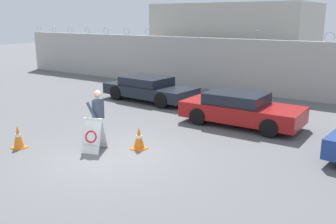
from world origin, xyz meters
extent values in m
plane|color=#5B5B5E|center=(0.00, 0.00, 0.00)|extent=(90.00, 90.00, 0.00)
cube|color=#ADA8A0|center=(0.00, 11.15, 1.44)|extent=(36.00, 0.30, 2.88)
torus|color=gray|center=(-17.60, 11.15, 3.10)|extent=(0.47, 0.03, 0.47)
torus|color=gray|center=(-15.84, 11.15, 3.10)|extent=(0.47, 0.03, 0.47)
torus|color=gray|center=(-14.08, 11.15, 3.10)|extent=(0.47, 0.03, 0.47)
torus|color=gray|center=(-12.32, 11.15, 3.10)|extent=(0.47, 0.03, 0.47)
torus|color=gray|center=(-10.56, 11.15, 3.10)|extent=(0.47, 0.03, 0.47)
torus|color=gray|center=(-8.80, 11.15, 3.10)|extent=(0.47, 0.03, 0.47)
torus|color=gray|center=(-7.04, 11.15, 3.10)|extent=(0.47, 0.03, 0.47)
torus|color=gray|center=(-5.28, 11.15, 3.10)|extent=(0.47, 0.03, 0.47)
torus|color=gray|center=(-3.52, 11.15, 3.10)|extent=(0.47, 0.03, 0.47)
torus|color=gray|center=(-1.76, 11.15, 3.10)|extent=(0.47, 0.03, 0.47)
torus|color=gray|center=(0.00, 11.15, 3.10)|extent=(0.47, 0.03, 0.47)
torus|color=gray|center=(1.76, 11.15, 3.10)|extent=(0.47, 0.03, 0.47)
torus|color=gray|center=(3.52, 11.15, 3.10)|extent=(0.47, 0.03, 0.47)
cube|color=#B2ADA3|center=(-3.22, 15.63, 2.42)|extent=(9.79, 5.87, 4.84)
cube|color=white|center=(-0.73, -0.07, 0.49)|extent=(0.65, 0.55, 1.00)
cube|color=white|center=(-0.85, 0.26, 0.49)|extent=(0.65, 0.55, 1.00)
cube|color=white|center=(-0.79, 0.09, 1.01)|extent=(0.58, 0.26, 0.05)
cube|color=white|center=(-0.72, -0.11, 0.51)|extent=(0.50, 0.33, 0.45)
torus|color=red|center=(-0.71, -0.12, 0.51)|extent=(0.41, 0.29, 0.37)
cylinder|color=#514C42|center=(-1.06, 0.63, 0.43)|extent=(0.15, 0.15, 0.86)
cylinder|color=#514C42|center=(-0.99, 0.46, 0.43)|extent=(0.15, 0.15, 0.86)
cube|color=#384256|center=(-1.03, 0.55, 1.19)|extent=(0.37, 0.50, 0.66)
sphere|color=#DBB293|center=(-1.03, 0.55, 1.67)|extent=(0.23, 0.23, 0.23)
cylinder|color=#384256|center=(-1.13, 0.80, 1.20)|extent=(0.09, 0.09, 0.63)
cylinder|color=#384256|center=(-1.02, 0.26, 1.17)|extent=(0.36, 0.21, 0.61)
cube|color=orange|center=(-2.92, -1.10, 0.01)|extent=(0.39, 0.39, 0.03)
cone|color=orange|center=(-2.92, -1.10, 0.39)|extent=(0.33, 0.33, 0.72)
cylinder|color=white|center=(-2.92, -1.10, 0.42)|extent=(0.16, 0.16, 0.10)
cube|color=orange|center=(0.28, 0.95, 0.01)|extent=(0.41, 0.41, 0.03)
cone|color=orange|center=(0.28, 0.95, 0.37)|extent=(0.35, 0.35, 0.68)
cylinder|color=white|center=(0.28, 0.95, 0.40)|extent=(0.17, 0.17, 0.09)
cylinder|color=black|center=(-2.13, 7.57, 0.36)|extent=(0.72, 0.25, 0.71)
cylinder|color=black|center=(-2.25, 5.75, 0.36)|extent=(0.72, 0.25, 0.71)
cylinder|color=black|center=(-5.01, 7.76, 0.36)|extent=(0.72, 0.25, 0.71)
cylinder|color=black|center=(-5.13, 5.94, 0.36)|extent=(0.72, 0.25, 0.71)
cube|color=black|center=(-3.63, 6.75, 0.51)|extent=(4.77, 2.23, 0.52)
cube|color=black|center=(-3.86, 6.77, 0.97)|extent=(2.34, 1.89, 0.40)
cylinder|color=black|center=(3.21, 6.14, 0.33)|extent=(0.66, 0.20, 0.66)
cylinder|color=black|center=(3.23, 4.35, 0.33)|extent=(0.66, 0.20, 0.66)
cylinder|color=black|center=(0.43, 6.12, 0.33)|extent=(0.66, 0.20, 0.66)
cylinder|color=black|center=(0.44, 4.34, 0.33)|extent=(0.66, 0.20, 0.66)
cube|color=maroon|center=(1.83, 5.24, 0.53)|extent=(4.50, 1.92, 0.60)
cube|color=black|center=(1.60, 5.23, 1.03)|extent=(2.16, 1.72, 0.41)
camera|label=1|loc=(7.22, -7.69, 4.00)|focal=40.00mm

